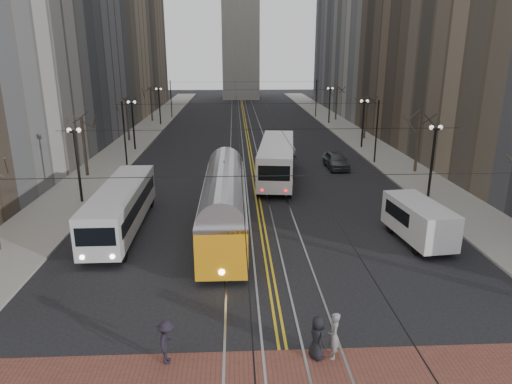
{
  "coord_description": "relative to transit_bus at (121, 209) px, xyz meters",
  "views": [
    {
      "loc": [
        -1.78,
        -16.24,
        11.2
      ],
      "look_at": [
        -0.52,
        10.51,
        3.0
      ],
      "focal_mm": 32.0,
      "sensor_mm": 36.0,
      "label": 1
    }
  ],
  "objects": [
    {
      "name": "pedestrian_b",
      "position": [
        11.07,
        -13.62,
        -0.53
      ],
      "size": [
        0.53,
        0.73,
        1.88
      ],
      "primitive_type": "imported",
      "rotation": [
        0.0,
        0.0,
        4.59
      ],
      "color": "gray",
      "rests_on": "crosswalk_band"
    },
    {
      "name": "centre_lines",
      "position": [
        9.21,
        32.88,
        -1.47
      ],
      "size": [
        0.42,
        130.0,
        0.01
      ],
      "primitive_type": "cube",
      "color": "gold",
      "rests_on": "ground"
    },
    {
      "name": "sedan_silver",
      "position": [
        13.21,
        23.29,
        -0.74
      ],
      "size": [
        2.13,
        4.63,
        1.47
      ],
      "primitive_type": "imported",
      "rotation": [
        0.0,
        0.0,
        0.13
      ],
      "color": "#95969B",
      "rests_on": "ground"
    },
    {
      "name": "streetcar",
      "position": [
        6.71,
        -0.98,
        0.19
      ],
      "size": [
        2.66,
        14.2,
        3.35
      ],
      "primitive_type": "cube",
      "rotation": [
        0.0,
        0.0,
        -0.0
      ],
      "color": "orange",
      "rests_on": "ground"
    },
    {
      "name": "building_left_mid",
      "position": [
        -16.29,
        33.88,
        15.52
      ],
      "size": [
        16.0,
        20.0,
        34.0
      ],
      "primitive_type": "cube",
      "color": "slate",
      "rests_on": "ground"
    },
    {
      "name": "building_right_mid",
      "position": [
        34.71,
        33.88,
        15.52
      ],
      "size": [
        16.0,
        20.0,
        34.0
      ],
      "primitive_type": "cube",
      "color": "brown",
      "rests_on": "ground"
    },
    {
      "name": "ground",
      "position": [
        9.21,
        -12.12,
        -1.48
      ],
      "size": [
        260.0,
        260.0,
        0.0
      ],
      "primitive_type": "plane",
      "color": "black",
      "rests_on": "ground"
    },
    {
      "name": "rear_bus",
      "position": [
        11.24,
        12.07,
        0.24
      ],
      "size": [
        4.49,
        13.46,
        3.44
      ],
      "primitive_type": "cube",
      "rotation": [
        0.0,
        0.0,
        -0.12
      ],
      "color": "silver",
      "rests_on": "ground"
    },
    {
      "name": "building_right_far",
      "position": [
        34.71,
        73.88,
        18.52
      ],
      "size": [
        16.0,
        20.0,
        40.0
      ],
      "primitive_type": "cube",
      "color": "slate",
      "rests_on": "ground"
    },
    {
      "name": "trolley_wires",
      "position": [
        9.21,
        22.71,
        2.3
      ],
      "size": [
        25.96,
        120.0,
        6.6
      ],
      "color": "black",
      "rests_on": "ground"
    },
    {
      "name": "lamp_posts",
      "position": [
        9.21,
        16.63,
        1.32
      ],
      "size": [
        27.6,
        57.2,
        5.6
      ],
      "color": "black",
      "rests_on": "ground"
    },
    {
      "name": "building_left_far",
      "position": [
        -16.29,
        73.88,
        18.52
      ],
      "size": [
        16.0,
        20.0,
        40.0
      ],
      "primitive_type": "cube",
      "color": "brown",
      "rests_on": "ground"
    },
    {
      "name": "street_trees",
      "position": [
        9.21,
        23.13,
        1.32
      ],
      "size": [
        31.68,
        53.28,
        5.6
      ],
      "color": "#382D23",
      "rests_on": "ground"
    },
    {
      "name": "sedan_grey",
      "position": [
        17.6,
        16.05,
        -0.65
      ],
      "size": [
        2.11,
        4.91,
        1.65
      ],
      "primitive_type": "imported",
      "rotation": [
        0.0,
        0.0,
        0.03
      ],
      "color": "#414549",
      "rests_on": "ground"
    },
    {
      "name": "sidewalk_right",
      "position": [
        24.21,
        32.88,
        -1.4
      ],
      "size": [
        5.0,
        140.0,
        0.15
      ],
      "primitive_type": "cube",
      "color": "gray",
      "rests_on": "ground"
    },
    {
      "name": "pedestrian_d",
      "position": [
        4.78,
        -13.62,
        -0.6
      ],
      "size": [
        0.68,
        1.14,
        1.74
      ],
      "primitive_type": "imported",
      "rotation": [
        0.0,
        0.0,
        1.54
      ],
      "color": "black",
      "rests_on": "crosswalk_band"
    },
    {
      "name": "streetcar_rails",
      "position": [
        9.21,
        32.88,
        -1.47
      ],
      "size": [
        4.8,
        130.0,
        0.02
      ],
      "primitive_type": "cube",
      "color": "gray",
      "rests_on": "ground"
    },
    {
      "name": "pedestrian_a",
      "position": [
        10.44,
        -13.62,
        -0.59
      ],
      "size": [
        0.86,
        1.01,
        1.74
      ],
      "primitive_type": "imported",
      "rotation": [
        0.0,
        0.0,
        2.0
      ],
      "color": "black",
      "rests_on": "crosswalk_band"
    },
    {
      "name": "cargo_van",
      "position": [
        18.56,
        -2.83,
        -0.21
      ],
      "size": [
        2.83,
        5.93,
        2.53
      ],
      "primitive_type": "cube",
      "rotation": [
        0.0,
        0.0,
        0.11
      ],
      "color": "silver",
      "rests_on": "ground"
    },
    {
      "name": "sidewalk_left",
      "position": [
        -5.79,
        32.88,
        -1.4
      ],
      "size": [
        5.0,
        140.0,
        0.15
      ],
      "primitive_type": "cube",
      "color": "gray",
      "rests_on": "ground"
    },
    {
      "name": "transit_bus",
      "position": [
        0.0,
        0.0,
        0.0
      ],
      "size": [
        2.58,
        11.85,
        2.96
      ],
      "primitive_type": "cube",
      "rotation": [
        0.0,
        0.0,
        0.01
      ],
      "color": "silver",
      "rests_on": "ground"
    }
  ]
}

